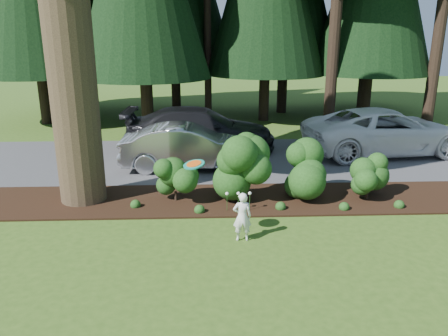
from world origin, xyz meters
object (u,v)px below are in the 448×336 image
child (242,217)px  frisbee (194,164)px  car_dark_suv (200,129)px  car_silver_wagon (188,147)px  car_white_suv (386,131)px

child → frisbee: frisbee is taller
car_dark_suv → frisbee: bearing=-179.0°
car_silver_wagon → car_white_suv: (7.59, 1.71, 0.11)m
car_dark_suv → child: 8.04m
car_white_suv → frisbee: frisbee is taller
car_dark_suv → frisbee: 8.22m
car_silver_wagon → child: size_ratio=4.01×
frisbee → car_silver_wagon: bearing=93.5°
frisbee → child: bearing=10.3°
car_dark_suv → frisbee: (-0.02, -8.16, 1.00)m
car_silver_wagon → car_white_suv: bearing=-76.8°
car_silver_wagon → child: (1.41, -5.57, -0.22)m
child → frisbee: 1.69m
child → frisbee: size_ratio=2.47×
car_silver_wagon → car_white_suv: size_ratio=0.74×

